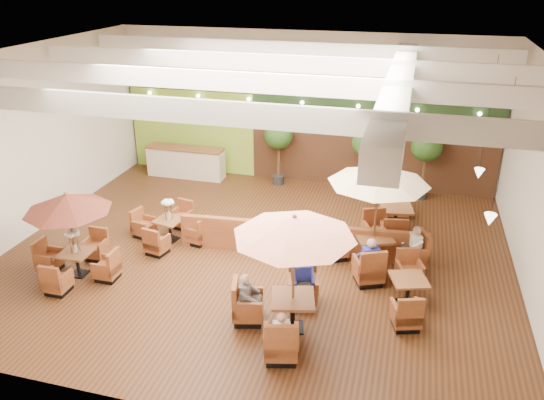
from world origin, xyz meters
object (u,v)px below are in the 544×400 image
(booth_divider, at_px, (301,239))
(table_1, at_px, (290,249))
(table_3, at_px, (170,227))
(table_0, at_px, (70,219))
(table_5, at_px, (395,220))
(service_counter, at_px, (186,162))
(diner_4, at_px, (414,243))
(table_2, at_px, (377,198))
(topiary_1, at_px, (366,146))
(table_4, at_px, (408,292))
(topiary_0, at_px, (279,138))
(diner_2, at_px, (248,293))
(topiary_2, at_px, (426,149))
(diner_1, at_px, (303,276))
(diner_3, at_px, (370,256))
(diner_0, at_px, (281,330))

(booth_divider, distance_m, table_1, 3.71)
(table_3, bearing_deg, table_1, -24.68)
(table_0, xyz_separation_m, table_5, (7.96, 4.75, -1.23))
(service_counter, relative_size, table_1, 1.02)
(table_3, bearing_deg, diner_4, 12.94)
(table_2, bearing_deg, topiary_1, 75.10)
(table_4, height_order, topiary_0, topiary_0)
(table_3, relative_size, diner_2, 3.07)
(table_5, height_order, diner_4, diner_4)
(table_2, relative_size, diner_4, 3.84)
(table_4, bearing_deg, diner_4, 70.17)
(topiary_2, bearing_deg, table_2, -104.14)
(topiary_2, height_order, diner_1, topiary_2)
(table_5, height_order, topiary_2, topiary_2)
(table_5, relative_size, diner_3, 3.43)
(booth_divider, xyz_separation_m, table_3, (-3.95, -0.16, -0.07))
(topiary_2, bearing_deg, diner_4, -92.15)
(topiary_2, bearing_deg, topiary_1, 180.00)
(topiary_2, bearing_deg, topiary_0, 180.00)
(table_4, bearing_deg, topiary_2, 69.79)
(table_4, xyz_separation_m, topiary_1, (-1.79, 6.70, 1.42))
(service_counter, relative_size, table_2, 0.99)
(topiary_2, height_order, diner_0, topiary_2)
(table_5, height_order, topiary_0, topiary_0)
(booth_divider, distance_m, diner_0, 4.42)
(service_counter, relative_size, table_5, 1.03)
(diner_1, bearing_deg, table_1, 65.57)
(booth_divider, bearing_deg, table_2, -2.73)
(service_counter, distance_m, table_4, 10.79)
(table_2, relative_size, topiary_0, 1.25)
(table_5, distance_m, topiary_0, 5.47)
(table_3, relative_size, topiary_1, 1.00)
(diner_2, bearing_deg, topiary_0, 179.74)
(topiary_0, distance_m, diner_1, 7.78)
(table_4, height_order, diner_3, diner_3)
(table_3, height_order, table_5, table_3)
(topiary_2, relative_size, diner_1, 3.11)
(topiary_1, bearing_deg, service_counter, -178.32)
(diner_2, height_order, diner_3, diner_3)
(booth_divider, bearing_deg, diner_0, -88.08)
(booth_divider, distance_m, topiary_2, 6.12)
(topiary_0, height_order, topiary_2, topiary_2)
(table_1, relative_size, diner_2, 3.77)
(service_counter, height_order, diner_3, diner_3)
(table_5, height_order, diner_1, diner_1)
(table_4, distance_m, diner_1, 2.56)
(booth_divider, height_order, table_1, table_1)
(table_1, distance_m, topiary_0, 8.69)
(diner_4, bearing_deg, topiary_0, 19.42)
(table_0, xyz_separation_m, table_3, (1.51, 2.44, -1.22))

